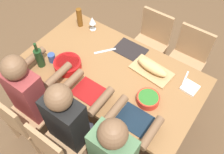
{
  "coord_description": "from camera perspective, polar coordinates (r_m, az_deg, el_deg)",
  "views": [
    {
      "loc": [
        0.88,
        -1.23,
        2.6
      ],
      "look_at": [
        0.0,
        0.0,
        0.63
      ],
      "focal_mm": 39.57,
      "sensor_mm": 36.0,
      "label": 1
    }
  ],
  "objects": [
    {
      "name": "ground_plane",
      "position": [
        3.0,
        -0.0,
        -7.3
      ],
      "size": [
        8.0,
        8.0,
        0.0
      ],
      "primitive_type": "plane",
      "color": "brown"
    },
    {
      "name": "dining_table",
      "position": [
        2.46,
        -0.0,
        0.41
      ],
      "size": [
        1.75,
        0.97,
        0.74
      ],
      "color": "olive",
      "rests_on": "ground_plane"
    },
    {
      "name": "diner_near_right",
      "position": [
        2.03,
        0.87,
        -16.71
      ],
      "size": [
        0.41,
        0.53,
        1.2
      ],
      "color": "#2D2D38",
      "rests_on": "ground_plane"
    },
    {
      "name": "chair_near_left",
      "position": [
        2.55,
        -20.01,
        -8.76
      ],
      "size": [
        0.4,
        0.4,
        0.85
      ],
      "color": "#A87F56",
      "rests_on": "ground_plane"
    },
    {
      "name": "diner_near_left",
      "position": [
        2.41,
        -18.27,
        -3.3
      ],
      "size": [
        0.41,
        0.53,
        1.2
      ],
      "color": "#2D2D38",
      "rests_on": "ground_plane"
    },
    {
      "name": "chair_far_center",
      "position": [
        3.06,
        8.91,
        8.13
      ],
      "size": [
        0.4,
        0.4,
        0.85
      ],
      "color": "#A87F56",
      "rests_on": "ground_plane"
    },
    {
      "name": "chair_near_center",
      "position": [
        2.33,
        -12.06,
        -15.21
      ],
      "size": [
        0.4,
        0.4,
        0.85
      ],
      "color": "#A87F56",
      "rests_on": "ground_plane"
    },
    {
      "name": "diner_near_center",
      "position": [
        2.18,
        -9.72,
        -9.56
      ],
      "size": [
        0.41,
        0.53,
        1.2
      ],
      "color": "#2D2D38",
      "rests_on": "ground_plane"
    },
    {
      "name": "chair_far_right",
      "position": [
        2.96,
        16.97,
        4.08
      ],
      "size": [
        0.4,
        0.4,
        0.85
      ],
      "color": "#A87F56",
      "rests_on": "ground_plane"
    },
    {
      "name": "serving_bowl_greens",
      "position": [
        2.18,
        8.33,
        -5.0
      ],
      "size": [
        0.2,
        0.2,
        0.07
      ],
      "color": "red",
      "rests_on": "dining_table"
    },
    {
      "name": "serving_bowl_fruit",
      "position": [
        2.42,
        -10.22,
        2.9
      ],
      "size": [
        0.26,
        0.26,
        0.08
      ],
      "color": "red",
      "rests_on": "dining_table"
    },
    {
      "name": "cutting_board",
      "position": [
        2.4,
        9.1,
        1.42
      ],
      "size": [
        0.42,
        0.26,
        0.02
      ],
      "primitive_type": "cube",
      "rotation": [
        0.0,
        0.0,
        -0.09
      ],
      "color": "tan",
      "rests_on": "dining_table"
    },
    {
      "name": "bread_loaf",
      "position": [
        2.36,
        9.27,
        2.26
      ],
      "size": [
        0.33,
        0.14,
        0.09
      ],
      "primitive_type": "ellipsoid",
      "rotation": [
        0.0,
        0.0,
        -0.09
      ],
      "color": "tan",
      "rests_on": "cutting_board"
    },
    {
      "name": "wine_bottle",
      "position": [
        2.45,
        -16.46,
        4.35
      ],
      "size": [
        0.08,
        0.08,
        0.29
      ],
      "color": "#193819",
      "rests_on": "dining_table"
    },
    {
      "name": "beer_bottle",
      "position": [
        2.8,
        -7.52,
        13.47
      ],
      "size": [
        0.06,
        0.06,
        0.22
      ],
      "primitive_type": "cylinder",
      "color": "brown",
      "rests_on": "dining_table"
    },
    {
      "name": "wine_glass",
      "position": [
        2.73,
        -4.58,
        12.78
      ],
      "size": [
        0.08,
        0.08,
        0.17
      ],
      "color": "silver",
      "rests_on": "dining_table"
    },
    {
      "name": "placemat_near_right",
      "position": [
        2.1,
        5.63,
        -9.99
      ],
      "size": [
        0.32,
        0.23,
        0.01
      ],
      "primitive_type": "cube",
      "color": "#142333",
      "rests_on": "dining_table"
    },
    {
      "name": "cup_near_left",
      "position": [
        2.51,
        -13.73,
        4.34
      ],
      "size": [
        0.07,
        0.07,
        0.09
      ],
      "primitive_type": "cylinder",
      "color": "#334C8C",
      "rests_on": "dining_table"
    },
    {
      "name": "placemat_far_center",
      "position": [
        2.57,
        4.25,
        6.25
      ],
      "size": [
        0.32,
        0.23,
        0.01
      ],
      "primitive_type": "cube",
      "color": "black",
      "rests_on": "dining_table"
    },
    {
      "name": "placemat_near_center",
      "position": [
        2.24,
        -4.86,
        -3.62
      ],
      "size": [
        0.32,
        0.23,
        0.01
      ],
      "primitive_type": "cube",
      "color": "maroon",
      "rests_on": "dining_table"
    },
    {
      "name": "fork_far_right",
      "position": [
        2.43,
        16.63,
        -0.16
      ],
      "size": [
        0.04,
        0.17,
        0.01
      ],
      "primitive_type": "cube",
      "rotation": [
        0.0,
        0.0,
        0.14
      ],
      "color": "silver",
      "rests_on": "dining_table"
    },
    {
      "name": "carving_knife",
      "position": [
        2.56,
        -1.64,
        6.01
      ],
      "size": [
        0.16,
        0.2,
        0.01
      ],
      "primitive_type": "cube",
      "rotation": [
        0.0,
        0.0,
        0.91
      ],
      "color": "silver",
      "rests_on": "dining_table"
    },
    {
      "name": "napkin_stack",
      "position": [
        2.36,
        17.56,
        -2.37
      ],
      "size": [
        0.15,
        0.15,
        0.02
      ],
      "primitive_type": "cube",
      "rotation": [
        0.0,
        0.0,
        -0.09
      ],
      "color": "white",
      "rests_on": "dining_table"
    }
  ]
}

